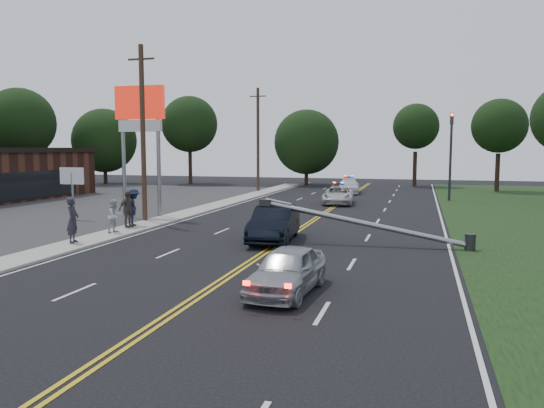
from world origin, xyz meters
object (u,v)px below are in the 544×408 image
(pylon_sign, at_px, (140,119))
(fallen_streetlight, at_px, (375,225))
(emergency_a, at_px, (338,195))
(bystander_c, at_px, (134,207))
(bystander_a, at_px, (73,220))
(small_sign, at_px, (72,180))
(bystander_d, at_px, (128,209))
(utility_pole_far, at_px, (258,140))
(bystander_b, at_px, (115,216))
(traffic_signal, at_px, (451,149))
(crashed_sedan, at_px, (274,223))
(waiting_sedan, at_px, (287,270))
(emergency_b, at_px, (349,186))
(utility_pole_mid, at_px, (143,133))

(pylon_sign, bearing_deg, fallen_streetlight, -22.22)
(emergency_a, bearing_deg, bystander_c, -125.50)
(emergency_a, relative_size, bystander_a, 2.39)
(small_sign, height_order, bystander_d, small_sign)
(utility_pole_far, bearing_deg, bystander_b, -88.18)
(traffic_signal, relative_size, bystander_b, 4.31)
(crashed_sedan, relative_size, bystander_d, 2.56)
(emergency_a, height_order, bystander_c, bystander_c)
(traffic_signal, distance_m, bystander_b, 28.14)
(utility_pole_far, relative_size, waiting_sedan, 2.49)
(small_sign, relative_size, crashed_sedan, 0.63)
(bystander_a, bearing_deg, crashed_sedan, -84.56)
(pylon_sign, xyz_separation_m, bystander_a, (1.97, -9.46, -4.87))
(emergency_b, bearing_deg, fallen_streetlight, -85.65)
(utility_pole_far, height_order, crashed_sedan, utility_pole_far)
(utility_pole_mid, bearing_deg, utility_pole_far, 90.00)
(emergency_a, bearing_deg, bystander_a, -118.31)
(waiting_sedan, distance_m, bystander_c, 15.06)
(utility_pole_mid, relative_size, utility_pole_far, 1.00)
(pylon_sign, xyz_separation_m, utility_pole_far, (1.30, 20.00, -0.91))
(small_sign, distance_m, bystander_a, 9.32)
(utility_pole_mid, relative_size, bystander_a, 4.98)
(utility_pole_far, xyz_separation_m, bystander_b, (0.84, -26.44, -4.15))
(small_sign, xyz_separation_m, bystander_d, (5.38, -2.79, -1.25))
(crashed_sedan, xyz_separation_m, bystander_a, (-8.18, -3.45, 0.31))
(bystander_d, bearing_deg, bystander_b, -154.15)
(bystander_a, distance_m, bystander_b, 3.02)
(bystander_c, bearing_deg, bystander_d, 153.68)
(emergency_b, bearing_deg, utility_pole_mid, -116.36)
(bystander_d, bearing_deg, small_sign, 79.33)
(utility_pole_far, distance_m, bystander_a, 29.73)
(bystander_d, bearing_deg, waiting_sedan, -114.33)
(bystander_d, bearing_deg, fallen_streetlight, -78.58)
(pylon_sign, distance_m, utility_pole_mid, 2.55)
(traffic_signal, height_order, fallen_streetlight, traffic_signal)
(emergency_a, bearing_deg, emergency_b, 87.36)
(emergency_a, height_order, emergency_b, emergency_b)
(crashed_sedan, bearing_deg, bystander_d, 166.46)
(waiting_sedan, height_order, emergency_b, emergency_b)
(utility_pole_mid, relative_size, bystander_c, 5.08)
(pylon_sign, height_order, utility_pole_mid, utility_pole_mid)
(fallen_streetlight, bearing_deg, traffic_signal, 79.41)
(emergency_b, distance_m, bystander_b, 28.43)
(bystander_c, bearing_deg, emergency_a, -59.88)
(crashed_sedan, distance_m, bystander_d, 8.36)
(traffic_signal, xyz_separation_m, bystander_d, (-16.92, -20.79, -3.12))
(pylon_sign, height_order, bystander_a, pylon_sign)
(emergency_b, bearing_deg, utility_pole_far, -179.79)
(traffic_signal, height_order, bystander_b, traffic_signal)
(emergency_a, distance_m, bystander_b, 19.32)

